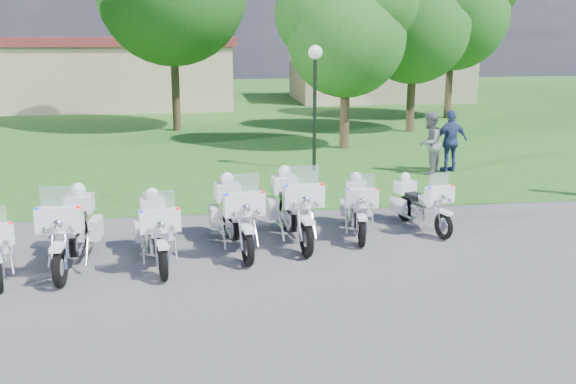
{
  "coord_description": "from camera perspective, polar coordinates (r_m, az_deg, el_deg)",
  "views": [
    {
      "loc": [
        -0.93,
        -12.14,
        4.27
      ],
      "look_at": [
        0.92,
        1.2,
        0.95
      ],
      "focal_mm": 40.0,
      "sensor_mm": 36.0,
      "label": 1
    }
  ],
  "objects": [
    {
      "name": "motorcycle_4",
      "position": [
        13.04,
        -4.69,
        -1.96
      ],
      "size": [
        1.08,
        2.57,
        1.74
      ],
      "rotation": [
        0.0,
        0.0,
        3.29
      ],
      "color": "black",
      "rests_on": "ground"
    },
    {
      "name": "lamp_post",
      "position": [
        20.29,
        2.41,
        10.25
      ],
      "size": [
        0.44,
        0.44,
        3.95
      ],
      "color": "black",
      "rests_on": "ground"
    },
    {
      "name": "bystander_b",
      "position": [
        20.48,
        12.45,
        4.24
      ],
      "size": [
        1.16,
        1.19,
        1.93
      ],
      "primitive_type": "imported",
      "rotation": [
        0.0,
        0.0,
        -2.25
      ],
      "color": "slate",
      "rests_on": "ground"
    },
    {
      "name": "building_west",
      "position": [
        40.51,
        -15.33,
        10.26
      ],
      "size": [
        14.56,
        8.32,
        4.1
      ],
      "color": "tan",
      "rests_on": "ground"
    },
    {
      "name": "ground",
      "position": [
        12.9,
        -3.34,
        -5.51
      ],
      "size": [
        100.0,
        100.0,
        0.0
      ],
      "primitive_type": "plane",
      "color": "#515156",
      "rests_on": "ground"
    },
    {
      "name": "motorcycle_7",
      "position": [
        14.7,
        11.71,
        -0.94
      ],
      "size": [
        1.03,
        2.06,
        1.41
      ],
      "rotation": [
        0.0,
        0.0,
        3.4
      ],
      "color": "black",
      "rests_on": "ground"
    },
    {
      "name": "motorcycle_6",
      "position": [
        14.08,
        6.27,
        -1.23
      ],
      "size": [
        0.95,
        2.22,
        1.5
      ],
      "rotation": [
        0.0,
        0.0,
        2.99
      ],
      "color": "black",
      "rests_on": "ground"
    },
    {
      "name": "tree_4",
      "position": [
        34.56,
        14.41,
        15.92
      ],
      "size": [
        6.53,
        5.57,
        8.71
      ],
      "color": "#38281C",
      "rests_on": "ground"
    },
    {
      "name": "bystander_c",
      "position": [
        20.94,
        14.27,
        4.39
      ],
      "size": [
        1.22,
        0.68,
        1.96
      ],
      "primitive_type": "imported",
      "rotation": [
        0.0,
        0.0,
        3.33
      ],
      "color": "navy",
      "rests_on": "ground"
    },
    {
      "name": "tree_2",
      "position": [
        24.49,
        5.11,
        14.51
      ],
      "size": [
        5.19,
        4.43,
        6.92
      ],
      "color": "#38281C",
      "rests_on": "ground"
    },
    {
      "name": "motorcycle_3",
      "position": [
        12.46,
        -11.58,
        -3.26
      ],
      "size": [
        1.0,
        2.36,
        1.59
      ],
      "rotation": [
        0.0,
        0.0,
        3.3
      ],
      "color": "black",
      "rests_on": "ground"
    },
    {
      "name": "tree_3",
      "position": [
        29.25,
        11.08,
        15.07
      ],
      "size": [
        5.69,
        4.85,
        7.58
      ],
      "color": "#38281C",
      "rests_on": "ground"
    },
    {
      "name": "building_east",
      "position": [
        43.85,
        8.04,
        10.85
      ],
      "size": [
        11.44,
        7.28,
        4.1
      ],
      "color": "tan",
      "rests_on": "ground"
    },
    {
      "name": "motorcycle_5",
      "position": [
        13.52,
        0.48,
        -1.27
      ],
      "size": [
        1.01,
        2.65,
        1.78
      ],
      "rotation": [
        0.0,
        0.0,
        3.23
      ],
      "color": "black",
      "rests_on": "ground"
    },
    {
      "name": "motorcycle_2",
      "position": [
        12.69,
        -18.67,
        -3.11
      ],
      "size": [
        0.87,
        2.59,
        1.74
      ],
      "rotation": [
        0.0,
        0.0,
        3.11
      ],
      "color": "black",
      "rests_on": "ground"
    },
    {
      "name": "grass_lawn",
      "position": [
        39.38,
        -6.56,
        7.55
      ],
      "size": [
        100.0,
        48.0,
        0.01
      ],
      "primitive_type": "cube",
      "color": "#22601E",
      "rests_on": "ground"
    }
  ]
}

